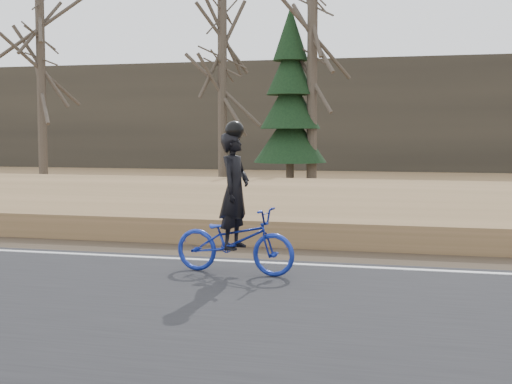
# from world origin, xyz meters

# --- Properties ---
(ballast) EXTENTS (120.00, 3.00, 0.45)m
(ballast) POSITION_xyz_m (0.00, 8.00, 0.23)
(ballast) COLOR slate
(ballast) RESTS_ON ground
(railroad) EXTENTS (120.00, 2.40, 0.29)m
(railroad) POSITION_xyz_m (0.00, 8.00, 0.53)
(railroad) COLOR black
(railroad) RESTS_ON ballast
(treeline_backdrop) EXTENTS (120.00, 4.00, 6.00)m
(treeline_backdrop) POSITION_xyz_m (0.00, 30.00, 3.00)
(treeline_backdrop) COLOR #383328
(treeline_backdrop) RESTS_ON ground
(cyclist) EXTENTS (1.82, 0.83, 2.11)m
(cyclist) POSITION_xyz_m (-4.14, -0.68, 0.72)
(cyclist) COLOR #152996
(cyclist) RESTS_ON road
(bare_tree_far_left) EXTENTS (0.36, 0.36, 7.84)m
(bare_tree_far_left) POSITION_xyz_m (-16.62, 15.12, 3.92)
(bare_tree_far_left) COLOR brown
(bare_tree_far_left) RESTS_ON ground
(bare_tree_left) EXTENTS (0.36, 0.36, 7.65)m
(bare_tree_left) POSITION_xyz_m (-9.74, 16.90, 3.83)
(bare_tree_left) COLOR brown
(bare_tree_left) RESTS_ON ground
(bare_tree_near_left) EXTENTS (0.36, 0.36, 7.27)m
(bare_tree_near_left) POSITION_xyz_m (-5.78, 14.68, 3.63)
(bare_tree_near_left) COLOR brown
(bare_tree_near_left) RESTS_ON ground
(conifer) EXTENTS (2.60, 2.60, 6.47)m
(conifer) POSITION_xyz_m (-6.58, 14.84, 3.06)
(conifer) COLOR brown
(conifer) RESTS_ON ground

